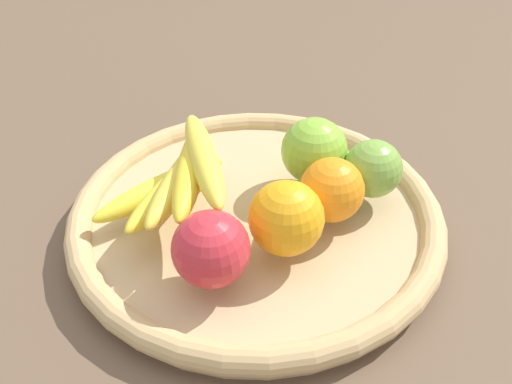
# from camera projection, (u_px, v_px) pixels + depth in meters

# --- Properties ---
(ground_plane) EXTENTS (2.40, 2.40, 0.00)m
(ground_plane) POSITION_uv_depth(u_px,v_px,m) (256.00, 231.00, 0.72)
(ground_plane) COLOR brown
(ground_plane) RESTS_ON ground
(basket) EXTENTS (0.44, 0.44, 0.04)m
(basket) POSITION_uv_depth(u_px,v_px,m) (256.00, 219.00, 0.71)
(basket) COLOR tan
(basket) RESTS_ON ground_plane
(apple_0) EXTENTS (0.11, 0.11, 0.08)m
(apple_0) POSITION_uv_depth(u_px,v_px,m) (314.00, 151.00, 0.72)
(apple_0) COLOR #82B734
(apple_0) RESTS_ON basket
(banana_bunch) EXTENTS (0.18, 0.16, 0.08)m
(banana_bunch) POSITION_uv_depth(u_px,v_px,m) (181.00, 176.00, 0.67)
(banana_bunch) COLOR yellow
(banana_bunch) RESTS_ON basket
(orange_0) EXTENTS (0.08, 0.08, 0.08)m
(orange_0) POSITION_uv_depth(u_px,v_px,m) (286.00, 218.00, 0.62)
(orange_0) COLOR orange
(orange_0) RESTS_ON basket
(apple_1) EXTENTS (0.11, 0.11, 0.08)m
(apple_1) POSITION_uv_depth(u_px,v_px,m) (211.00, 249.00, 0.59)
(apple_1) COLOR red
(apple_1) RESTS_ON basket
(apple_2) EXTENTS (0.09, 0.09, 0.07)m
(apple_2) POSITION_uv_depth(u_px,v_px,m) (373.00, 169.00, 0.70)
(apple_2) COLOR #76A23C
(apple_2) RESTS_ON basket
(orange_1) EXTENTS (0.10, 0.10, 0.07)m
(orange_1) POSITION_uv_depth(u_px,v_px,m) (332.00, 190.00, 0.66)
(orange_1) COLOR orange
(orange_1) RESTS_ON basket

